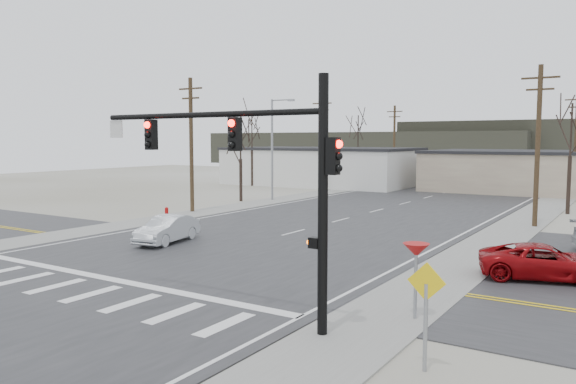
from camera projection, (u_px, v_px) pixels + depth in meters
name	position (u px, v px, depth m)	size (l,w,h in m)	color
ground	(202.00, 257.00, 26.05)	(140.00, 140.00, 0.00)	#BBBBB6
main_road	(347.00, 219.00, 38.63)	(18.00, 110.00, 0.05)	#252628
cross_road	(202.00, 257.00, 26.04)	(90.00, 10.00, 0.04)	#252628
sidewalk_left	(263.00, 202.00, 48.51)	(3.00, 90.00, 0.06)	gray
sidewalk_right	(525.00, 222.00, 37.16)	(3.00, 90.00, 0.06)	gray
traffic_signal_mast	(265.00, 166.00, 16.18)	(8.95, 0.43, 7.20)	black
fire_hydrant	(167.00, 213.00, 38.18)	(0.24, 0.24, 0.87)	#A50C0C
yield_sign	(416.00, 253.00, 16.76)	(0.80, 0.80, 2.35)	gray
diamond_sign	(426.00, 305.00, 13.06)	(0.92, 0.10, 2.61)	gray
building_left_far	(321.00, 166.00, 67.98)	(22.30, 12.30, 4.50)	silver
building_right_far	(562.00, 172.00, 57.43)	(26.30, 14.30, 4.30)	#BEB091
upole_left_b	(191.00, 143.00, 41.79)	(2.20, 0.30, 10.00)	#44311F
upole_left_c	(322.00, 142.00, 58.58)	(2.20, 0.30, 10.00)	#44311F
upole_left_d	(394.00, 141.00, 75.37)	(2.20, 0.30, 10.00)	#44311F
upole_right_a	(538.00, 143.00, 34.51)	(2.20, 0.30, 10.00)	#44311F
upole_right_b	(576.00, 142.00, 52.98)	(2.20, 0.30, 10.00)	#44311F
streetlight_main	(274.00, 144.00, 49.82)	(2.40, 0.25, 9.00)	gray
tree_left_near	(241.00, 142.00, 49.31)	(3.30, 3.30, 7.35)	#32251E
tree_right_mid	(571.00, 133.00, 40.63)	(3.74, 3.74, 8.33)	#32251E
tree_left_far	(358.00, 133.00, 71.57)	(3.96, 3.96, 8.82)	#32251E
tree_left_mid	(252.00, 132.00, 65.78)	(3.96, 3.96, 8.82)	#32251E
hill_left	(362.00, 149.00, 121.69)	(70.00, 18.00, 7.00)	#333026
sedan_crossing	(167.00, 229.00, 29.47)	(1.49, 4.27, 1.41)	#B6BBC1
car_far_a	(475.00, 179.00, 66.71)	(2.21, 5.44, 1.58)	black
car_far_b	(474.00, 172.00, 82.79)	(1.68, 4.18, 1.43)	black
car_parked_red	(545.00, 262.00, 21.71)	(2.25, 4.87, 1.35)	maroon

